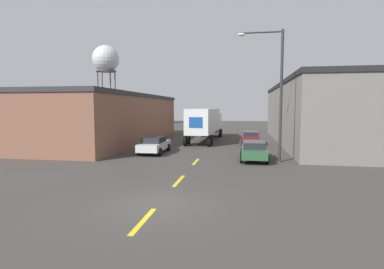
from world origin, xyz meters
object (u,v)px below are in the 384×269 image
parked_car_right_far (251,138)px  water_tower (106,60)px  parked_car_left_far (154,144)px  semi_truck (206,121)px  street_lamp (276,87)px  parked_car_right_mid (254,150)px

parked_car_right_far → water_tower: water_tower is taller
parked_car_left_far → water_tower: (-22.90, 38.85, 13.89)m
semi_truck → water_tower: bearing=134.7°
parked_car_left_far → parked_car_right_far: same height
parked_car_left_far → street_lamp: bearing=-14.4°
parked_car_right_far → street_lamp: street_lamp is taller
semi_truck → parked_car_left_far: size_ratio=2.85×
parked_car_left_far → parked_car_right_mid: 8.66m
parked_car_right_far → street_lamp: (1.48, -10.19, 4.69)m
parked_car_left_far → street_lamp: size_ratio=0.49×
parked_car_right_mid → water_tower: (-31.31, 40.91, 13.89)m
parked_car_left_far → parked_car_right_mid: size_ratio=1.00×
parked_car_right_mid → street_lamp: (1.48, -0.48, 4.69)m
parked_car_right_mid → semi_truck: bearing=112.1°
water_tower → street_lamp: size_ratio=1.89×
parked_car_right_mid → parked_car_right_far: bearing=90.0°
parked_car_left_far → water_tower: bearing=120.5°
parked_car_left_far → parked_car_right_mid: bearing=-13.8°
parked_car_right_far → parked_car_right_mid: bearing=-90.0°
semi_truck → parked_car_left_far: (-3.14, -10.89, -1.55)m
semi_truck → street_lamp: (6.74, -13.43, 3.15)m
parked_car_left_far → water_tower: water_tower is taller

